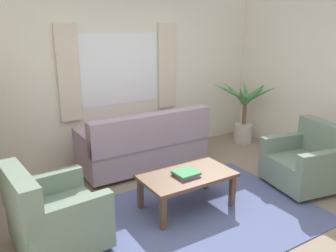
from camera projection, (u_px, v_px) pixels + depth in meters
ground_plane at (204, 214)px, 4.08m from camera, size 6.24×6.24×0.00m
wall_back at (119, 78)px, 5.54m from camera, size 5.32×0.12×2.60m
window_with_curtains at (121, 69)px, 5.43m from camera, size 1.98×0.07×1.40m
area_rug at (204, 214)px, 4.08m from camera, size 2.58×1.96×0.01m
couch at (145, 146)px, 5.26m from camera, size 1.90×0.82×0.92m
armchair_left at (52, 216)px, 3.38m from camera, size 0.89×0.90×0.88m
armchair_right at (307, 162)px, 4.68m from camera, size 0.96×0.97×0.88m
coffee_table at (187, 178)px, 4.13m from camera, size 1.10×0.64×0.44m
book_stack_on_table at (186, 173)px, 4.07m from camera, size 0.27×0.31×0.05m
potted_plant at (245, 113)px, 6.36m from camera, size 1.20×1.03×1.17m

